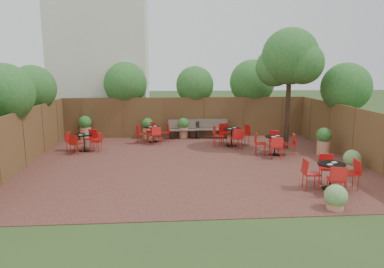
{
  "coord_description": "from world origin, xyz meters",
  "views": [
    {
      "loc": [
        -1.07,
        -12.73,
        3.5
      ],
      "look_at": [
        -0.04,
        0.5,
        1.0
      ],
      "focal_mm": 33.67,
      "sensor_mm": 36.0,
      "label": 1
    }
  ],
  "objects": [
    {
      "name": "neighbour_building",
      "position": [
        -4.5,
        8.0,
        4.0
      ],
      "size": [
        5.0,
        4.0,
        8.0
      ],
      "primitive_type": "cube",
      "color": "silver",
      "rests_on": "ground"
    },
    {
      "name": "courtyard_tree",
      "position": [
        4.15,
        2.09,
        3.75
      ],
      "size": [
        2.57,
        2.47,
        5.06
      ],
      "rotation": [
        0.0,
        0.0,
        0.19
      ],
      "color": "black",
      "rests_on": "courtyard_paving"
    },
    {
      "name": "planters",
      "position": [
        -0.53,
        3.65,
        0.6
      ],
      "size": [
        10.73,
        4.48,
        1.14
      ],
      "color": "tan",
      "rests_on": "courtyard_paving"
    },
    {
      "name": "fence_right",
      "position": [
        6.0,
        0.0,
        1.0
      ],
      "size": [
        0.08,
        10.0,
        2.0
      ],
      "primitive_type": "cube",
      "color": "#50331D",
      "rests_on": "ground"
    },
    {
      "name": "bistro_tables",
      "position": [
        0.86,
        1.24,
        0.46
      ],
      "size": [
        9.62,
        8.54,
        0.92
      ],
      "color": "black",
      "rests_on": "courtyard_paving"
    },
    {
      "name": "courtyard_paving",
      "position": [
        0.0,
        0.0,
        0.01
      ],
      "size": [
        12.0,
        10.0,
        0.02
      ],
      "primitive_type": "cube",
      "color": "#3D1C19",
      "rests_on": "ground"
    },
    {
      "name": "park_bench_left",
      "position": [
        -0.15,
        4.62,
        0.49
      ],
      "size": [
        1.5,
        0.53,
        0.91
      ],
      "rotation": [
        0.0,
        0.0,
        0.04
      ],
      "color": "brown",
      "rests_on": "courtyard_paving"
    },
    {
      "name": "fence_left",
      "position": [
        -6.0,
        0.0,
        1.0
      ],
      "size": [
        0.08,
        10.0,
        2.0
      ],
      "primitive_type": "cube",
      "color": "#50331D",
      "rests_on": "ground"
    },
    {
      "name": "low_shrubs",
      "position": [
        4.64,
        -3.24,
        0.31
      ],
      "size": [
        2.98,
        4.08,
        0.64
      ],
      "color": "tan",
      "rests_on": "courtyard_paving"
    },
    {
      "name": "park_bench_right",
      "position": [
        1.28,
        4.63,
        0.5
      ],
      "size": [
        1.55,
        0.66,
        0.93
      ],
      "rotation": [
        0.0,
        0.0,
        -0.12
      ],
      "color": "brown",
      "rests_on": "courtyard_paving"
    },
    {
      "name": "fence_back",
      "position": [
        0.0,
        5.0,
        1.0
      ],
      "size": [
        12.0,
        0.08,
        2.0
      ],
      "primitive_type": "cube",
      "color": "#50331D",
      "rests_on": "ground"
    },
    {
      "name": "overhang_foliage",
      "position": [
        -1.22,
        3.11,
        2.62
      ],
      "size": [
        15.31,
        10.42,
        2.32
      ],
      "color": "#276320",
      "rests_on": "ground"
    },
    {
      "name": "ground",
      "position": [
        0.0,
        0.0,
        0.0
      ],
      "size": [
        80.0,
        80.0,
        0.0
      ],
      "primitive_type": "plane",
      "color": "#354F23",
      "rests_on": "ground"
    }
  ]
}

